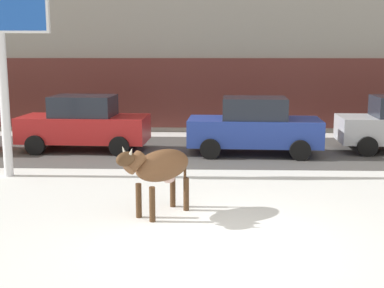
# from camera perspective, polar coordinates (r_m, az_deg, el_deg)

# --- Properties ---
(ground_plane) EXTENTS (120.00, 120.00, 0.00)m
(ground_plane) POSITION_cam_1_polar(r_m,az_deg,el_deg) (9.41, 2.54, -10.36)
(ground_plane) COLOR white
(road_strip) EXTENTS (60.00, 5.60, 0.01)m
(road_strip) POSITION_cam_1_polar(r_m,az_deg,el_deg) (17.38, 2.28, -0.74)
(road_strip) COLOR #514F4C
(road_strip) RESTS_ON ground
(cow_brown) EXTENTS (1.53, 1.72, 1.54)m
(cow_brown) POSITION_cam_1_polar(r_m,az_deg,el_deg) (10.48, -3.51, -2.55)
(cow_brown) COLOR brown
(cow_brown) RESTS_ON ground
(car_red_sedan) EXTENTS (4.28, 2.13, 1.84)m
(car_red_sedan) POSITION_cam_1_polar(r_m,az_deg,el_deg) (17.68, -11.73, 2.20)
(car_red_sedan) COLOR red
(car_red_sedan) RESTS_ON ground
(car_blue_sedan) EXTENTS (4.28, 2.13, 1.84)m
(car_blue_sedan) POSITION_cam_1_polar(r_m,az_deg,el_deg) (16.77, 6.82, 1.92)
(car_blue_sedan) COLOR #233D9E
(car_blue_sedan) RESTS_ON ground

